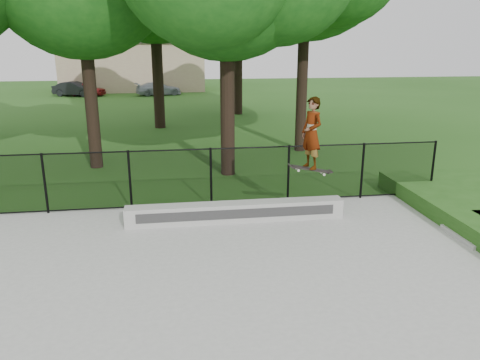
{
  "coord_description": "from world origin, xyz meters",
  "views": [
    {
      "loc": [
        1.08,
        -5.4,
        4.05
      ],
      "look_at": [
        2.49,
        4.2,
        1.2
      ],
      "focal_mm": 35.0,
      "sensor_mm": 36.0,
      "label": 1
    }
  ],
  "objects": [
    {
      "name": "grind_ledge",
      "position": [
        2.47,
        4.7,
        0.28
      ],
      "size": [
        5.05,
        0.4,
        0.45
      ],
      "primitive_type": "cube",
      "color": "#ADADA8",
      "rests_on": "concrete_slab"
    },
    {
      "name": "car_a",
      "position": [
        -5.51,
        33.58,
        0.51
      ],
      "size": [
        3.24,
        2.3,
        1.03
      ],
      "primitive_type": "imported",
      "rotation": [
        0.0,
        0.0,
        1.17
      ],
      "color": "maroon",
      "rests_on": "ground"
    },
    {
      "name": "car_b",
      "position": [
        -6.35,
        33.33,
        0.57
      ],
      "size": [
        3.33,
        2.22,
        1.13
      ],
      "primitive_type": "imported",
      "rotation": [
        0.0,
        0.0,
        1.21
      ],
      "color": "black",
      "rests_on": "ground"
    },
    {
      "name": "car_c",
      "position": [
        0.13,
        33.12,
        0.52
      ],
      "size": [
        3.55,
        2.23,
        1.04
      ],
      "primitive_type": "imported",
      "rotation": [
        0.0,
        0.0,
        1.82
      ],
      "color": "#8D96A0",
      "rests_on": "ground"
    },
    {
      "name": "skater_airborne",
      "position": [
        4.15,
        4.52,
        2.09
      ],
      "size": [
        0.83,
        0.69,
        1.77
      ],
      "color": "black",
      "rests_on": "ground"
    },
    {
      "name": "chainlink_fence",
      "position": [
        0.0,
        5.9,
        0.81
      ],
      "size": [
        16.06,
        0.06,
        1.5
      ],
      "color": "black",
      "rests_on": "concrete_slab"
    },
    {
      "name": "distant_building",
      "position": [
        -2.0,
        38.0,
        2.16
      ],
      "size": [
        12.4,
        6.4,
        4.3
      ],
      "color": "tan",
      "rests_on": "ground"
    }
  ]
}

